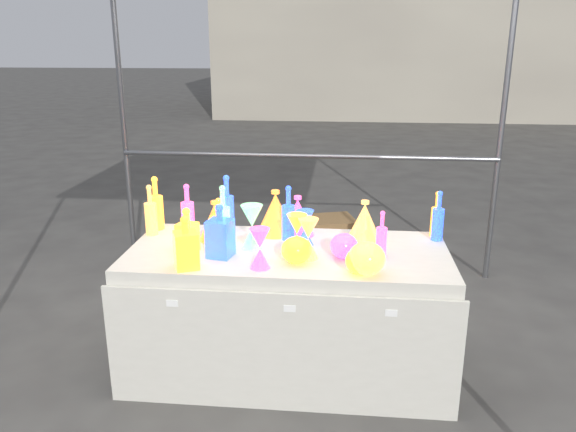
# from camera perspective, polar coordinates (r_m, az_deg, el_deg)

# --- Properties ---
(ground) EXTENTS (80.00, 80.00, 0.00)m
(ground) POSITION_cam_1_polar(r_m,az_deg,el_deg) (3.50, 0.00, -15.03)
(ground) COLOR #5B5954
(ground) RESTS_ON ground
(display_table) EXTENTS (1.84, 0.83, 0.75)m
(display_table) POSITION_cam_1_polar(r_m,az_deg,el_deg) (3.31, -0.02, -9.63)
(display_table) COLOR silver
(display_table) RESTS_ON ground
(cardboard_box_closed) EXTENTS (0.58, 0.49, 0.36)m
(cardboard_box_closed) POSITION_cam_1_polar(r_m,az_deg,el_deg) (5.09, 3.87, -2.19)
(cardboard_box_closed) COLOR olive
(cardboard_box_closed) RESTS_ON ground
(cardboard_box_flat) EXTENTS (0.96, 0.87, 0.07)m
(cardboard_box_flat) POSITION_cam_1_polar(r_m,az_deg,el_deg) (5.12, 4.01, -3.82)
(cardboard_box_flat) COLOR olive
(cardboard_box_flat) RESTS_ON ground
(bottle_0) EXTENTS (0.10, 0.10, 0.34)m
(bottle_0) POSITION_cam_1_polar(r_m,az_deg,el_deg) (3.56, -13.26, 1.30)
(bottle_0) COLOR red
(bottle_0) RESTS_ON display_table
(bottle_1) EXTENTS (0.11, 0.11, 0.36)m
(bottle_1) POSITION_cam_1_polar(r_m,az_deg,el_deg) (3.42, -6.22, 1.23)
(bottle_1) COLOR #1DA061
(bottle_1) RESTS_ON display_table
(bottle_3) EXTENTS (0.08, 0.08, 0.31)m
(bottle_3) POSITION_cam_1_polar(r_m,az_deg,el_deg) (3.45, -10.17, 0.73)
(bottle_3) COLOR blue
(bottle_3) RESTS_ON display_table
(bottle_4) EXTENTS (0.08, 0.08, 0.31)m
(bottle_4) POSITION_cam_1_polar(r_m,az_deg,el_deg) (3.47, -13.80, 0.62)
(bottle_4) COLOR #116D54
(bottle_4) RESTS_ON display_table
(bottle_5) EXTENTS (0.09, 0.09, 0.36)m
(bottle_5) POSITION_cam_1_polar(r_m,az_deg,el_deg) (3.19, -6.60, 0.01)
(bottle_5) COLOR #CB28A4
(bottle_5) RESTS_ON display_table
(bottle_6) EXTENTS (0.09, 0.09, 0.27)m
(bottle_6) POSITION_cam_1_polar(r_m,az_deg,el_deg) (3.27, -7.02, -0.41)
(bottle_6) COLOR red
(bottle_6) RESTS_ON display_table
(bottle_7) EXTENTS (0.08, 0.08, 0.33)m
(bottle_7) POSITION_cam_1_polar(r_m,az_deg,el_deg) (3.28, 0.04, 0.32)
(bottle_7) COLOR #1DA061
(bottle_7) RESTS_ON display_table
(decanter_0) EXTENTS (0.12, 0.12, 0.25)m
(decanter_0) POSITION_cam_1_polar(r_m,az_deg,el_deg) (3.15, -10.21, -1.40)
(decanter_0) COLOR red
(decanter_0) RESTS_ON display_table
(decanter_1) EXTENTS (0.15, 0.15, 0.28)m
(decanter_1) POSITION_cam_1_polar(r_m,az_deg,el_deg) (2.92, -10.34, -2.63)
(decanter_1) COLOR yellow
(decanter_1) RESTS_ON display_table
(decanter_2) EXTENTS (0.15, 0.15, 0.30)m
(decanter_2) POSITION_cam_1_polar(r_m,az_deg,el_deg) (3.04, -6.93, -1.48)
(decanter_2) COLOR #1DA061
(decanter_2) RESTS_ON display_table
(hourglass_1) EXTENTS (0.12, 0.12, 0.21)m
(hourglass_1) POSITION_cam_1_polar(r_m,az_deg,el_deg) (2.88, -2.88, -3.30)
(hourglass_1) COLOR blue
(hourglass_1) RESTS_ON display_table
(hourglass_2) EXTENTS (0.14, 0.14, 0.22)m
(hourglass_2) POSITION_cam_1_polar(r_m,az_deg,el_deg) (3.01, 2.07, -2.30)
(hourglass_2) COLOR #116D54
(hourglass_2) RESTS_ON display_table
(hourglass_3) EXTENTS (0.15, 0.15, 0.25)m
(hourglass_3) POSITION_cam_1_polar(r_m,az_deg,el_deg) (3.16, -3.67, -1.10)
(hourglass_3) COLOR #CB28A4
(hourglass_3) RESTS_ON display_table
(hourglass_4) EXTENTS (0.13, 0.13, 0.22)m
(hourglass_4) POSITION_cam_1_polar(r_m,az_deg,el_deg) (3.08, 0.91, -1.85)
(hourglass_4) COLOR red
(hourglass_4) RESTS_ON display_table
(hourglass_5) EXTENTS (0.12, 0.12, 0.21)m
(hourglass_5) POSITION_cam_1_polar(r_m,az_deg,el_deg) (3.21, 1.72, -1.21)
(hourglass_5) COLOR #1DA061
(hourglass_5) RESTS_ON display_table
(globe_0) EXTENTS (0.17, 0.17, 0.12)m
(globe_0) POSITION_cam_1_polar(r_m,az_deg,el_deg) (2.85, 7.36, -4.69)
(globe_0) COLOR red
(globe_0) RESTS_ON display_table
(globe_1) EXTENTS (0.21, 0.21, 0.15)m
(globe_1) POSITION_cam_1_polar(r_m,az_deg,el_deg) (2.84, 7.99, -4.46)
(globe_1) COLOR #116D54
(globe_1) RESTS_ON display_table
(globe_2) EXTENTS (0.17, 0.17, 0.13)m
(globe_2) POSITION_cam_1_polar(r_m,az_deg,el_deg) (2.96, 0.87, -3.63)
(globe_2) COLOR yellow
(globe_2) RESTS_ON display_table
(globe_3) EXTENTS (0.16, 0.16, 0.12)m
(globe_3) POSITION_cam_1_polar(r_m,az_deg,el_deg) (3.05, 5.70, -3.16)
(globe_3) COLOR blue
(globe_3) RESTS_ON display_table
(lampshade_0) EXTENTS (0.21, 0.21, 0.24)m
(lampshade_0) POSITION_cam_1_polar(r_m,az_deg,el_deg) (3.32, -7.41, -0.42)
(lampshade_0) COLOR yellow
(lampshade_0) RESTS_ON display_table
(lampshade_1) EXTENTS (0.30, 0.30, 0.27)m
(lampshade_1) POSITION_cam_1_polar(r_m,az_deg,el_deg) (3.39, -1.27, 0.41)
(lampshade_1) COLOR yellow
(lampshade_1) RESTS_ON display_table
(lampshade_2) EXTENTS (0.25, 0.25, 0.24)m
(lampshade_2) POSITION_cam_1_polar(r_m,az_deg,el_deg) (3.38, 0.98, 0.06)
(lampshade_2) COLOR blue
(lampshade_2) RESTS_ON display_table
(lampshade_3) EXTENTS (0.28, 0.28, 0.25)m
(lampshade_3) POSITION_cam_1_polar(r_m,az_deg,el_deg) (3.27, 7.76, -0.57)
(lampshade_3) COLOR #116D54
(lampshade_3) RESTS_ON display_table
(bottle_8) EXTENTS (0.07, 0.07, 0.30)m
(bottle_8) POSITION_cam_1_polar(r_m,az_deg,el_deg) (3.39, 15.03, 0.03)
(bottle_8) COLOR #1DA061
(bottle_8) RESTS_ON display_table
(bottle_9) EXTENTS (0.07, 0.07, 0.28)m
(bottle_9) POSITION_cam_1_polar(r_m,az_deg,el_deg) (3.46, 14.84, 0.20)
(bottle_9) COLOR yellow
(bottle_9) RESTS_ON display_table
(bottle_10) EXTENTS (0.07, 0.07, 0.26)m
(bottle_10) POSITION_cam_1_polar(r_m,az_deg,el_deg) (3.06, 9.49, -1.82)
(bottle_10) COLOR blue
(bottle_10) RESTS_ON display_table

